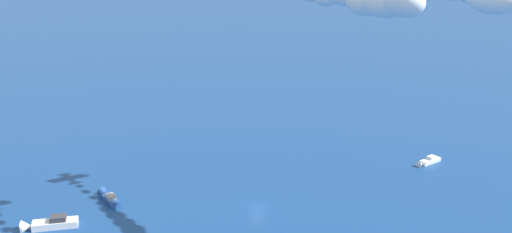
# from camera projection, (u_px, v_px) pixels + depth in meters

# --- Properties ---
(ground_plane) EXTENTS (2000.00, 2000.00, 0.00)m
(ground_plane) POSITION_uv_depth(u_px,v_px,m) (258.00, 209.00, 128.88)
(ground_plane) COLOR navy
(motorboat_far_stbd) EXTENTS (7.48, 7.34, 2.42)m
(motorboat_far_stbd) POSITION_uv_depth(u_px,v_px,m) (108.00, 197.00, 132.61)
(motorboat_far_stbd) COLOR #23478C
(motorboat_far_stbd) RESTS_ON ground_plane
(motorboat_offshore) EXTENTS (6.62, 11.21, 3.17)m
(motorboat_offshore) POSITION_uv_depth(u_px,v_px,m) (47.00, 224.00, 120.83)
(motorboat_offshore) COLOR white
(motorboat_offshore) RESTS_ON ground_plane
(motorboat_ahead) EXTENTS (6.68, 6.63, 2.17)m
(motorboat_ahead) POSITION_uv_depth(u_px,v_px,m) (427.00, 161.00, 151.51)
(motorboat_ahead) COLOR white
(motorboat_ahead) RESTS_ON ground_plane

